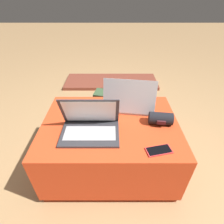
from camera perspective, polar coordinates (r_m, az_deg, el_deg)
ground_plane at (r=1.56m, az=-0.39°, el=-16.19°), size 14.00×14.00×0.00m
ottoman at (r=1.39m, az=-0.43°, el=-10.50°), size 0.97×0.70×0.45m
laptop_near at (r=1.14m, az=-7.07°, el=-4.48°), size 0.38×0.25×0.24m
laptop_far at (r=1.36m, az=5.72°, el=3.22°), size 0.41×0.30×0.26m
cell_phone at (r=1.08m, az=15.18°, el=-12.01°), size 0.16×0.10×0.01m
backpack at (r=1.76m, az=0.40°, el=0.10°), size 0.37×0.24×0.50m
wrist_brace at (r=1.25m, az=15.71°, el=-2.05°), size 0.17×0.11×0.09m
fireplace_hearth at (r=2.76m, az=-0.13°, el=9.91°), size 1.40×0.50×0.04m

